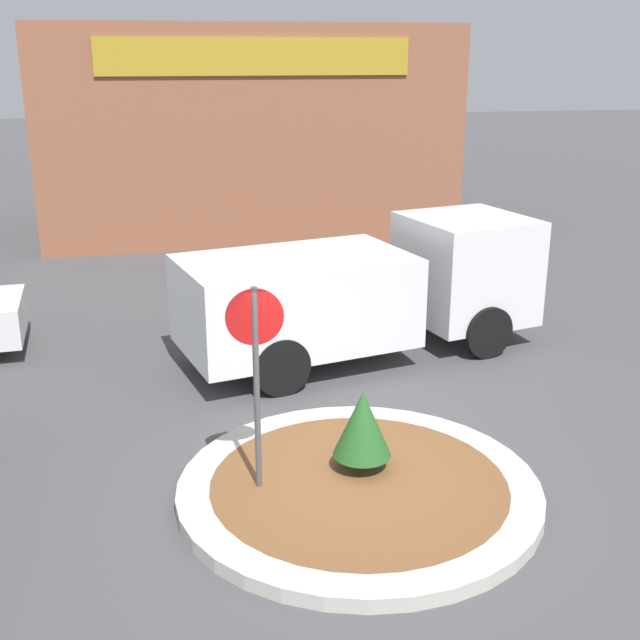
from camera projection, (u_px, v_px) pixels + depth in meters
ground_plane at (359, 495)px, 9.38m from camera, size 120.00×120.00×0.00m
traffic_island at (359, 489)px, 9.36m from camera, size 4.23×4.23×0.17m
stop_sign at (256, 358)px, 8.76m from camera, size 0.64×0.07×2.55m
island_shrub at (362, 424)px, 9.46m from camera, size 0.70×0.70×0.99m
utility_truck at (366, 289)px, 13.41m from camera, size 6.37×3.44×2.22m
storefront_building at (245, 129)px, 23.06m from camera, size 11.08×6.07×5.64m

